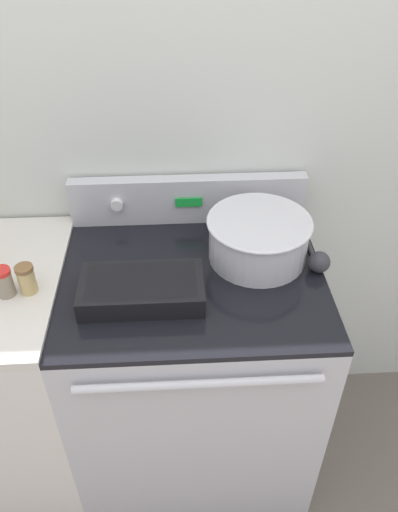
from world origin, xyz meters
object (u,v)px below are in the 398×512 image
object	(u,v)px
mixing_bowl	(258,237)
spice_jar_brown_cap	(27,279)
casserole_dish	(142,288)
ladle	(318,260)
spice_jar_red_cap	(4,282)

from	to	relation	value
mixing_bowl	spice_jar_brown_cap	distance (m)	0.69
casserole_dish	spice_jar_brown_cap	distance (m)	0.33
mixing_bowl	ladle	world-z (taller)	mixing_bowl
mixing_bowl	spice_jar_brown_cap	bearing A→B (deg)	-168.75
mixing_bowl	casserole_dish	distance (m)	0.40
casserole_dish	spice_jar_red_cap	distance (m)	0.39
spice_jar_brown_cap	spice_jar_red_cap	bearing A→B (deg)	-170.87
spice_jar_brown_cap	mixing_bowl	bearing A→B (deg)	11.25
mixing_bowl	ladle	size ratio (longest dim) A/B	1.19
ladle	spice_jar_red_cap	xyz separation A→B (m)	(-0.92, -0.08, 0.03)
ladle	spice_jar_brown_cap	distance (m)	0.86
casserole_dish	ladle	xyz separation A→B (m)	(0.53, 0.11, -0.01)
mixing_bowl	spice_jar_red_cap	bearing A→B (deg)	-168.93
casserole_dish	ladle	size ratio (longest dim) A/B	1.29
mixing_bowl	casserole_dish	world-z (taller)	mixing_bowl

